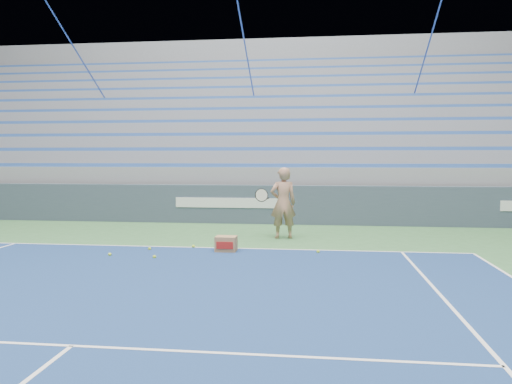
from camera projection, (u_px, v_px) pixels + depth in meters
sponsor_barrier at (232, 204)px, 14.33m from camera, size 30.00×0.32×1.10m
bleachers at (256, 146)px, 19.87m from camera, size 31.00×9.15×7.30m
tennis_player at (283, 203)px, 11.61m from camera, size 0.95×0.88×1.66m
ball_box at (226, 244)px, 10.00m from camera, size 0.42×0.33×0.31m
tennis_ball_0 at (110, 254)px, 9.55m from camera, size 0.07×0.07×0.07m
tennis_ball_1 at (150, 249)px, 10.15m from camera, size 0.07×0.07×0.07m
tennis_ball_2 at (193, 246)px, 10.41m from camera, size 0.07×0.07×0.07m
tennis_ball_3 at (154, 257)px, 9.33m from camera, size 0.07×0.07×0.07m
tennis_ball_4 at (318, 252)px, 9.85m from camera, size 0.07×0.07×0.07m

